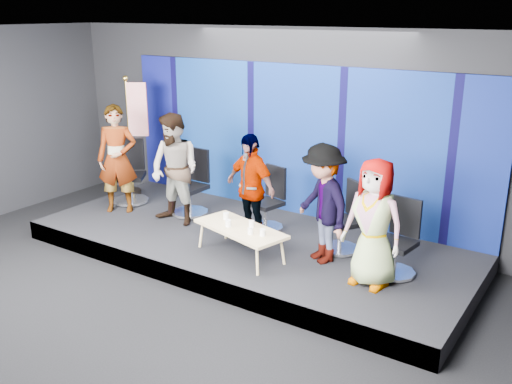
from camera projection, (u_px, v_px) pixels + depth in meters
ground at (137, 322)px, 7.20m from camera, size 10.00×10.00×0.00m
room_walls at (124, 133)px, 6.46m from camera, size 10.02×8.02×3.51m
riser at (248, 246)px, 9.14m from camera, size 7.00×3.00×0.30m
backdrop at (295, 141)px, 9.85m from camera, size 7.00×0.08×2.60m
chair_a at (131, 182)px, 10.66m from camera, size 0.92×0.92×1.18m
panelist_a at (117, 159)px, 10.01m from camera, size 0.83×0.77×1.91m
chair_b at (192, 193)px, 10.03m from camera, size 0.68×0.68×1.16m
panelist_b at (175, 170)px, 9.41m from camera, size 0.94×0.74×1.87m
chair_c at (268, 209)px, 9.35m from camera, size 0.70×0.70×1.04m
panelist_c at (250, 187)px, 8.80m from camera, size 1.06×0.62×1.69m
chair_d at (343, 229)px, 8.49m from camera, size 0.83×0.83×1.06m
panelist_d at (323, 204)px, 8.01m from camera, size 1.28×1.14×1.72m
chair_e at (397, 250)px, 7.74m from camera, size 0.67×0.67×1.05m
panelist_e at (374, 223)px, 7.30m from camera, size 0.90×0.65×1.71m
coffee_table at (240, 230)px, 8.29m from camera, size 1.56×0.96×0.45m
mug_a at (226, 216)px, 8.57m from camera, size 0.09×0.09×0.10m
mug_b at (228, 223)px, 8.29m from camera, size 0.09×0.09×0.10m
mug_c at (252, 224)px, 8.27m from camera, size 0.08×0.08×0.10m
mug_d at (250, 231)px, 8.01m from camera, size 0.08×0.08×0.09m
mug_e at (263, 232)px, 7.95m from camera, size 0.08×0.08×0.10m
flag_stand at (135, 133)px, 10.82m from camera, size 0.50×0.36×2.30m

